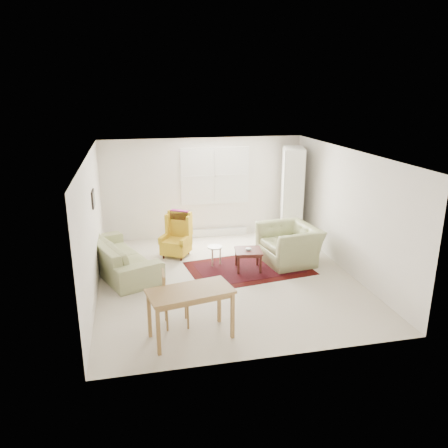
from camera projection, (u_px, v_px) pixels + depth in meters
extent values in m
cube|color=beige|center=(227.00, 278.00, 8.73)|extent=(5.00, 5.50, 0.01)
cube|color=white|center=(227.00, 153.00, 7.99)|extent=(5.00, 5.50, 0.01)
cube|color=white|center=(203.00, 188.00, 10.93)|extent=(5.00, 0.04, 2.50)
cube|color=white|center=(273.00, 276.00, 5.80)|extent=(5.00, 0.04, 2.50)
cube|color=white|center=(92.00, 227.00, 7.86)|extent=(0.04, 5.50, 2.50)
cube|color=white|center=(347.00, 211.00, 8.87)|extent=(0.04, 5.50, 2.50)
cube|color=white|center=(215.00, 176.00, 10.88)|extent=(1.72, 0.06, 1.42)
cube|color=white|center=(215.00, 176.00, 10.88)|extent=(1.60, 0.02, 1.30)
cube|color=silver|center=(216.00, 232.00, 11.26)|extent=(1.60, 0.12, 0.18)
cube|color=black|center=(93.00, 199.00, 8.21)|extent=(0.03, 0.42, 0.32)
cube|color=#978D45|center=(94.00, 199.00, 8.21)|extent=(0.01, 0.34, 0.24)
imported|color=#919765|center=(119.00, 249.00, 8.97)|extent=(1.75, 2.55, 0.96)
imported|color=#919765|center=(289.00, 241.00, 9.45)|extent=(1.26, 1.39, 0.96)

